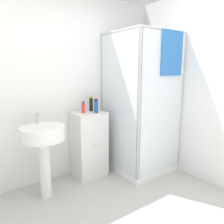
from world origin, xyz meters
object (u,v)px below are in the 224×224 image
object	(u,v)px
sink	(43,142)
shampoo_bottle_tall_black	(91,104)
shampoo_bottle_blue	(96,106)
soap_dispenser	(83,108)

from	to	relation	value
sink	shampoo_bottle_tall_black	size ratio (longest dim) A/B	4.78
sink	shampoo_bottle_blue	bearing A→B (deg)	7.47
sink	shampoo_bottle_tall_black	distance (m)	0.88
shampoo_bottle_blue	soap_dispenser	bearing A→B (deg)	147.38
sink	shampoo_bottle_blue	xyz separation A→B (m)	(0.77, 0.10, 0.32)
sink	shampoo_bottle_tall_black	xyz separation A→B (m)	(0.78, 0.25, 0.33)
sink	shampoo_bottle_tall_black	bearing A→B (deg)	17.95
sink	shampoo_bottle_blue	size ratio (longest dim) A/B	5.25
sink	shampoo_bottle_blue	world-z (taller)	shampoo_bottle_blue
sink	soap_dispenser	distance (m)	0.72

